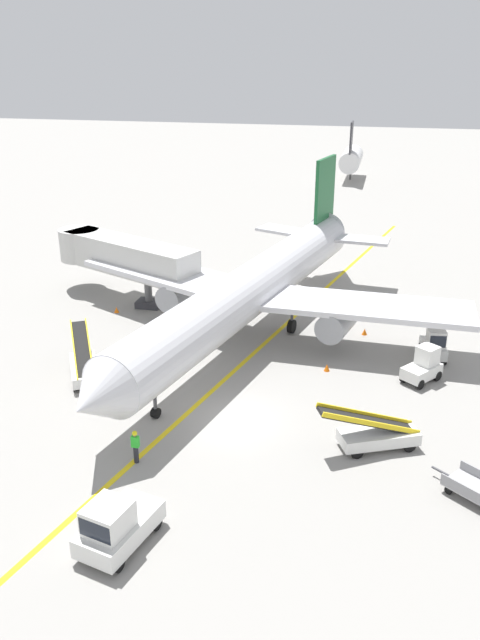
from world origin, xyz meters
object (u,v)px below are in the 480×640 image
baggage_tug_near_wing (423,366)px  baggage_cart_loaded (479,491)px  baggage_tug_by_cargo_door (434,346)px  safety_cone_wingtip_left (365,332)px  safety_cone_nose_left (438,331)px  jet_bridge (117,254)px  belt_loader_aft_hold (376,434)px  airliner (254,287)px  belt_loader_forward_hold (84,366)px  ground_crew_marshaller (135,446)px  safety_cone_wingtip_right (327,368)px  safety_cone_nose_right (116,310)px  pushback_tug (116,525)px

baggage_tug_near_wing → baggage_cart_loaded: size_ratio=0.77×
baggage_tug_by_cargo_door → baggage_cart_loaded: bearing=-84.8°
baggage_tug_near_wing → safety_cone_wingtip_left: size_ratio=6.12×
baggage_tug_by_cargo_door → safety_cone_nose_left: size_ratio=5.85×
baggage_tug_by_cargo_door → safety_cone_nose_left: bearing=83.0°
jet_bridge → belt_loader_aft_hold: jet_bridge is taller
airliner → belt_loader_aft_hold: size_ratio=6.90×
belt_loader_forward_hold → belt_loader_aft_hold: same height
baggage_tug_near_wing → safety_cone_wingtip_left: 7.03m
ground_crew_marshaller → belt_loader_forward_hold: bearing=130.0°
airliner → baggage_tug_by_cargo_door: 12.06m
baggage_tug_by_cargo_door → safety_cone_nose_left: 4.28m
baggage_tug_by_cargo_door → safety_cone_wingtip_right: 7.08m
baggage_tug_near_wing → belt_loader_forward_hold: 19.87m
jet_bridge → baggage_tug_by_cargo_door: (23.41, -5.81, -2.62)m
baggage_tug_near_wing → belt_loader_forward_hold: belt_loader_forward_hold is taller
jet_bridge → safety_cone_nose_right: 4.55m
baggage_tug_by_cargo_door → belt_loader_aft_hold: size_ratio=0.51×
jet_bridge → safety_cone_wingtip_left: size_ratio=29.10×
airliner → baggage_cart_loaded: (13.01, -15.00, -2.95)m
airliner → baggage_cart_loaded: airliner is taller
pushback_tug → safety_cone_nose_left: (13.18, 24.16, -0.77)m
baggage_cart_loaded → ground_crew_marshaller: (-15.29, -0.72, 0.44)m
baggage_tug_by_cargo_door → ground_crew_marshaller: baggage_tug_by_cargo_door is taller
safety_cone_wingtip_right → belt_loader_aft_hold: bearing=-67.6°
baggage_cart_loaded → safety_cone_wingtip_left: baggage_cart_loaded is taller
ground_crew_marshaller → safety_cone_wingtip_left: ground_crew_marshaller is taller
safety_cone_wingtip_left → baggage_tug_near_wing: bearing=-58.7°
pushback_tug → safety_cone_wingtip_right: pushback_tug is taller
airliner → ground_crew_marshaller: size_ratio=20.58×
baggage_tug_by_cargo_door → safety_cone_wingtip_left: (-4.36, 2.87, -0.71)m
baggage_tug_by_cargo_door → airliner: bearing=174.4°
airliner → safety_cone_nose_left: (12.25, 3.04, -3.20)m
belt_loader_forward_hold → safety_cone_nose_right: size_ratio=11.31×
ground_crew_marshaller → safety_cone_nose_left: bearing=52.2°
belt_loader_aft_hold → pushback_tug: bearing=-136.1°
belt_loader_forward_hold → safety_cone_wingtip_right: 14.47m
baggage_cart_loaded → pushback_tug: bearing=-156.3°
safety_cone_wingtip_left → airliner: bearing=-166.8°
airliner → safety_cone_wingtip_left: size_ratio=79.51×
baggage_cart_loaded → safety_cone_wingtip_left: size_ratio=7.92×
belt_loader_aft_hold → baggage_tug_by_cargo_door: bearing=73.7°
airliner → baggage_tug_near_wing: (11.00, -4.25, -2.49)m
airliner → jet_bridge: 12.57m
pushback_tug → baggage_tug_by_cargo_door: 23.65m
baggage_tug_near_wing → airliner: bearing=158.9°
baggage_tug_by_cargo_door → baggage_cart_loaded: (1.27, -13.85, -0.46)m
jet_bridge → safety_cone_nose_left: (23.92, -1.62, -3.32)m
belt_loader_aft_hold → safety_cone_wingtip_left: (-1.21, 13.68, -0.56)m
baggage_cart_loaded → safety_cone_wingtip_left: bearing=108.6°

